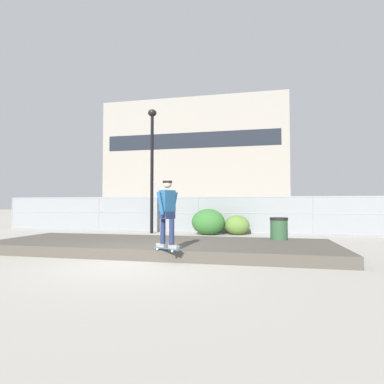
% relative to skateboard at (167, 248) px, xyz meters
% --- Properties ---
extents(ground_plane, '(120.00, 120.00, 0.00)m').
position_rel_skateboard_xyz_m(ground_plane, '(-0.79, -0.21, -0.37)').
color(ground_plane, '#9E998E').
extents(gravel_berm, '(10.65, 3.60, 0.30)m').
position_rel_skateboard_xyz_m(gravel_berm, '(-0.79, 1.87, -0.22)').
color(gravel_berm, '#4C473F').
rests_on(gravel_berm, ground_plane).
extents(skateboard, '(0.80, 0.55, 0.07)m').
position_rel_skateboard_xyz_m(skateboard, '(0.00, 0.00, 0.00)').
color(skateboard, '#2D608C').
extents(skater, '(0.68, 0.62, 1.71)m').
position_rel_skateboard_xyz_m(skater, '(0.00, 0.00, 0.98)').
color(skater, gray).
rests_on(skater, skateboard).
extents(chain_fence, '(22.46, 0.06, 1.85)m').
position_rel_skateboard_xyz_m(chain_fence, '(-0.79, 8.13, 0.56)').
color(chain_fence, gray).
rests_on(chain_fence, ground_plane).
extents(street_lamp, '(0.44, 0.44, 6.30)m').
position_rel_skateboard_xyz_m(street_lamp, '(-3.00, 7.30, 3.59)').
color(street_lamp, black).
rests_on(street_lamp, ground_plane).
extents(parked_car_near, '(4.42, 1.99, 1.66)m').
position_rel_skateboard_xyz_m(parked_car_near, '(-4.46, 10.53, 0.47)').
color(parked_car_near, '#B7BABF').
rests_on(parked_car_near, ground_plane).
extents(library_building, '(30.49, 11.56, 18.72)m').
position_rel_skateboard_xyz_m(library_building, '(-8.24, 45.99, 8.99)').
color(library_building, gray).
rests_on(library_building, ground_plane).
extents(shrub_left, '(1.60, 1.31, 1.23)m').
position_rel_skateboard_xyz_m(shrub_left, '(-0.11, 7.18, 0.25)').
color(shrub_left, '#336B2D').
rests_on(shrub_left, ground_plane).
extents(shrub_center, '(1.20, 0.98, 0.93)m').
position_rel_skateboard_xyz_m(shrub_center, '(1.24, 7.46, 0.09)').
color(shrub_center, '#567A33').
rests_on(shrub_center, ground_plane).
extents(trash_bin, '(0.59, 0.59, 1.03)m').
position_rel_skateboard_xyz_m(trash_bin, '(2.91, 3.13, 0.15)').
color(trash_bin, '#2D5133').
rests_on(trash_bin, ground_plane).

